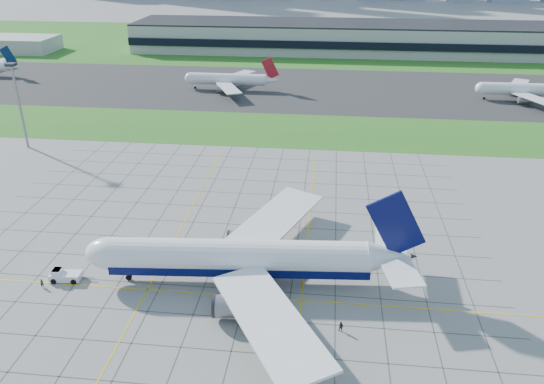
{
  "coord_description": "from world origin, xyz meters",
  "views": [
    {
      "loc": [
        21.38,
        -78.23,
        57.69
      ],
      "look_at": [
        9.57,
        27.03,
        7.0
      ],
      "focal_mm": 35.0,
      "sensor_mm": 36.0,
      "label": 1
    }
  ],
  "objects_px": {
    "crew_near": "(42,283)",
    "crew_far": "(341,327)",
    "distant_jet_1": "(229,79)",
    "airliner": "(242,258)",
    "pushback_tug": "(64,275)",
    "distant_jet_2": "(523,89)",
    "light_mast": "(17,95)"
  },
  "relations": [
    {
      "from": "pushback_tug",
      "to": "crew_near",
      "type": "xyz_separation_m",
      "value": [
        -2.95,
        -2.7,
        -0.16
      ]
    },
    {
      "from": "light_mast",
      "to": "distant_jet_1",
      "type": "relative_size",
      "value": 0.6
    },
    {
      "from": "airliner",
      "to": "distant_jet_1",
      "type": "distance_m",
      "value": 139.96
    },
    {
      "from": "airliner",
      "to": "crew_near",
      "type": "xyz_separation_m",
      "value": [
        -36.16,
        -5.69,
        -4.44
      ]
    },
    {
      "from": "distant_jet_2",
      "to": "crew_far",
      "type": "bearing_deg",
      "value": -116.18
    },
    {
      "from": "light_mast",
      "to": "pushback_tug",
      "type": "height_order",
      "value": "light_mast"
    },
    {
      "from": "light_mast",
      "to": "distant_jet_2",
      "type": "bearing_deg",
      "value": 23.11
    },
    {
      "from": "crew_far",
      "to": "distant_jet_2",
      "type": "bearing_deg",
      "value": 91.62
    },
    {
      "from": "crew_far",
      "to": "distant_jet_1",
      "type": "relative_size",
      "value": 0.04
    },
    {
      "from": "airliner",
      "to": "pushback_tug",
      "type": "relative_size",
      "value": 7.45
    },
    {
      "from": "crew_near",
      "to": "distant_jet_2",
      "type": "relative_size",
      "value": 0.04
    },
    {
      "from": "light_mast",
      "to": "crew_far",
      "type": "relative_size",
      "value": 13.64
    },
    {
      "from": "crew_far",
      "to": "distant_jet_1",
      "type": "height_order",
      "value": "distant_jet_1"
    },
    {
      "from": "light_mast",
      "to": "crew_near",
      "type": "xyz_separation_m",
      "value": [
        40.66,
        -68.36,
        -15.32
      ]
    },
    {
      "from": "pushback_tug",
      "to": "distant_jet_2",
      "type": "xyz_separation_m",
      "value": [
        122.86,
        136.71,
        3.46
      ]
    },
    {
      "from": "crew_near",
      "to": "crew_far",
      "type": "bearing_deg",
      "value": -48.08
    },
    {
      "from": "crew_near",
      "to": "airliner",
      "type": "bearing_deg",
      "value": -32.65
    },
    {
      "from": "airliner",
      "to": "crew_far",
      "type": "relative_size",
      "value": 33.13
    },
    {
      "from": "distant_jet_1",
      "to": "crew_near",
      "type": "bearing_deg",
      "value": -93.27
    },
    {
      "from": "light_mast",
      "to": "distant_jet_2",
      "type": "height_order",
      "value": "light_mast"
    },
    {
      "from": "distant_jet_2",
      "to": "light_mast",
      "type": "bearing_deg",
      "value": -156.89
    },
    {
      "from": "pushback_tug",
      "to": "distant_jet_2",
      "type": "distance_m",
      "value": 183.84
    },
    {
      "from": "pushback_tug",
      "to": "crew_far",
      "type": "distance_m",
      "value": 52.06
    },
    {
      "from": "airliner",
      "to": "distant_jet_2",
      "type": "height_order",
      "value": "airliner"
    },
    {
      "from": "pushback_tug",
      "to": "distant_jet_1",
      "type": "bearing_deg",
      "value": 83.51
    },
    {
      "from": "crew_near",
      "to": "light_mast",
      "type": "bearing_deg",
      "value": 79.14
    },
    {
      "from": "crew_near",
      "to": "crew_far",
      "type": "relative_size",
      "value": 0.91
    },
    {
      "from": "airliner",
      "to": "distant_jet_2",
      "type": "xyz_separation_m",
      "value": [
        89.66,
        133.71,
        -0.81
      ]
    },
    {
      "from": "light_mast",
      "to": "crew_near",
      "type": "distance_m",
      "value": 81.0
    },
    {
      "from": "crew_far",
      "to": "distant_jet_2",
      "type": "distance_m",
      "value": 162.24
    },
    {
      "from": "airliner",
      "to": "distant_jet_1",
      "type": "xyz_separation_m",
      "value": [
        -27.99,
        137.13,
        -0.81
      ]
    },
    {
      "from": "crew_far",
      "to": "distant_jet_2",
      "type": "relative_size",
      "value": 0.04
    }
  ]
}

